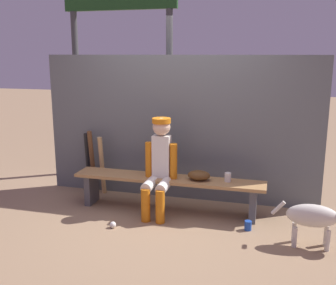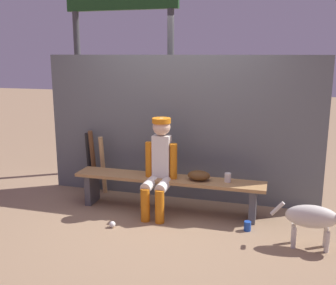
{
  "view_description": "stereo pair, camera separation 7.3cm",
  "coord_description": "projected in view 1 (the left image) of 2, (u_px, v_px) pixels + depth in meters",
  "views": [
    {
      "loc": [
        1.24,
        -4.58,
        1.97
      ],
      "look_at": [
        0.0,
        0.0,
        0.89
      ],
      "focal_mm": 42.31,
      "sensor_mm": 36.0,
      "label": 1
    },
    {
      "loc": [
        1.31,
        -4.56,
        1.97
      ],
      "look_at": [
        0.0,
        0.0,
        0.89
      ],
      "focal_mm": 42.31,
      "sensor_mm": 36.0,
      "label": 2
    }
  ],
  "objects": [
    {
      "name": "player_seated",
      "position": [
        159.0,
        164.0,
        4.84
      ],
      "size": [
        0.41,
        0.55,
        1.2
      ],
      "color": "silver",
      "rests_on": "ground_plane"
    },
    {
      "name": "baseball",
      "position": [
        113.0,
        225.0,
        4.56
      ],
      "size": [
        0.07,
        0.07,
        0.07
      ],
      "primitive_type": "sphere",
      "color": "white",
      "rests_on": "ground_plane"
    },
    {
      "name": "baseball_glove",
      "position": [
        199.0,
        175.0,
        4.85
      ],
      "size": [
        0.28,
        0.2,
        0.12
      ],
      "primitive_type": "ellipsoid",
      "color": "#593819",
      "rests_on": "dugout_bench"
    },
    {
      "name": "dog",
      "position": [
        318.0,
        217.0,
        4.04
      ],
      "size": [
        0.84,
        0.2,
        0.49
      ],
      "color": "beige",
      "rests_on": "ground_plane"
    },
    {
      "name": "ground_plane",
      "position": [
        168.0,
        211.0,
        5.07
      ],
      "size": [
        30.0,
        30.0,
        0.0
      ],
      "primitive_type": "plane",
      "color": "#937556"
    },
    {
      "name": "bat_aluminum_black",
      "position": [
        88.0,
        162.0,
        5.71
      ],
      "size": [
        0.07,
        0.13,
        0.86
      ],
      "primitive_type": "cylinder",
      "rotation": [
        0.07,
        0.0,
        0.03
      ],
      "color": "black",
      "rests_on": "ground_plane"
    },
    {
      "name": "chainlink_fence",
      "position": [
        178.0,
        129.0,
        5.33
      ],
      "size": [
        3.77,
        0.03,
        1.95
      ],
      "primitive_type": "cube",
      "color": "#595E63",
      "rests_on": "ground_plane"
    },
    {
      "name": "bat_wood_tan",
      "position": [
        102.0,
        166.0,
        5.58
      ],
      "size": [
        0.07,
        0.16,
        0.84
      ],
      "primitive_type": "cylinder",
      "rotation": [
        0.12,
        0.0,
        0.03
      ],
      "color": "tan",
      "rests_on": "ground_plane"
    },
    {
      "name": "bat_wood_dark",
      "position": [
        92.0,
        162.0,
        5.59
      ],
      "size": [
        0.1,
        0.25,
        0.93
      ],
      "primitive_type": "cylinder",
      "rotation": [
        0.19,
        0.0,
        0.17
      ],
      "color": "brown",
      "rests_on": "ground_plane"
    },
    {
      "name": "cup_on_bench",
      "position": [
        228.0,
        177.0,
        4.8
      ],
      "size": [
        0.08,
        0.08,
        0.11
      ],
      "primitive_type": "cylinder",
      "color": "silver",
      "rests_on": "dugout_bench"
    },
    {
      "name": "scoreboard",
      "position": [
        124.0,
        15.0,
        5.92
      ],
      "size": [
        2.05,
        0.27,
        3.64
      ],
      "color": "#3F3F42",
      "rests_on": "ground_plane"
    },
    {
      "name": "cup_on_ground",
      "position": [
        248.0,
        225.0,
        4.5
      ],
      "size": [
        0.08,
        0.08,
        0.11
      ],
      "primitive_type": "cylinder",
      "color": "#1E47AD",
      "rests_on": "ground_plane"
    },
    {
      "name": "dugout_bench",
      "position": [
        168.0,
        185.0,
        4.99
      ],
      "size": [
        2.42,
        0.36,
        0.44
      ],
      "color": "#AD7F4C",
      "rests_on": "ground_plane"
    }
  ]
}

